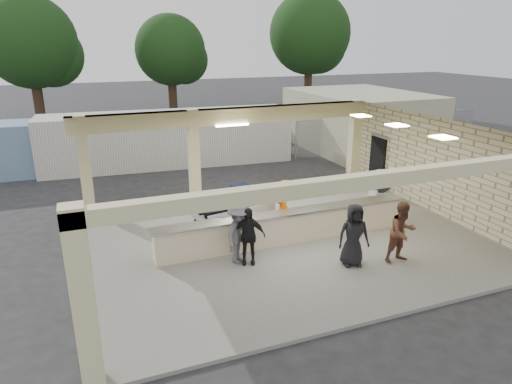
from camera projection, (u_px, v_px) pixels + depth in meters
name	position (u px, v px, depth m)	size (l,w,h in m)	color
ground	(278.00, 238.00, 14.57)	(120.00, 120.00, 0.00)	#252527
pavilion	(277.00, 191.00, 14.80)	(12.01, 10.00, 3.55)	slate
baggage_counter	(285.00, 227.00, 13.94)	(8.20, 0.58, 0.98)	beige
luggage_cart	(230.00, 207.00, 14.83)	(2.67, 1.94, 1.42)	silver
drum_fan	(381.00, 182.00, 18.07)	(0.99, 0.56, 1.05)	silver
baggage_handler	(283.00, 206.00, 14.63)	(0.63, 0.35, 1.73)	orange
passenger_a	(402.00, 232.00, 12.59)	(0.85, 0.37, 1.76)	brown
passenger_b	(248.00, 236.00, 12.50)	(0.96, 0.35, 1.64)	black
passenger_c	(239.00, 233.00, 12.55)	(1.12, 0.39, 1.73)	#555459
passenger_d	(354.00, 235.00, 12.40)	(0.87, 0.35, 1.77)	black
car_white_a	(290.00, 129.00, 28.73)	(2.12, 4.48, 1.28)	white
car_white_b	(353.00, 126.00, 29.08)	(1.87, 5.01, 1.58)	white
car_dark	(251.00, 122.00, 30.13)	(1.70, 4.81, 1.60)	black
container_white	(169.00, 139.00, 22.76)	(12.17, 2.43, 2.64)	silver
fence	(391.00, 131.00, 25.98)	(12.06, 0.06, 2.03)	gray
tree_left	(36.00, 46.00, 31.46)	(6.60, 6.30, 9.00)	#382619
tree_mid	(174.00, 53.00, 36.88)	(6.00, 5.60, 8.00)	#382619
tree_right	(312.00, 37.00, 39.74)	(7.20, 7.00, 10.00)	#382619
adjacent_building	(359.00, 120.00, 26.17)	(6.00, 8.00, 3.20)	#B0AF8C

